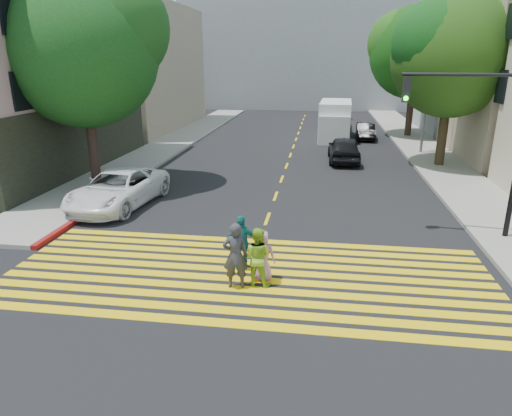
% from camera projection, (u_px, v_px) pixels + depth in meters
% --- Properties ---
extents(ground, '(120.00, 120.00, 0.00)m').
position_uv_depth(ground, '(239.00, 298.00, 11.45)').
color(ground, black).
extents(sidewalk_left, '(3.00, 40.00, 0.15)m').
position_uv_depth(sidewalk_left, '(178.00, 140.00, 33.27)').
color(sidewalk_left, gray).
rests_on(sidewalk_left, ground).
extents(sidewalk_right, '(3.00, 60.00, 0.15)m').
position_uv_depth(sidewalk_right, '(445.00, 170.00, 24.38)').
color(sidewalk_right, gray).
rests_on(sidewalk_right, ground).
extents(curb_red, '(0.20, 8.00, 0.16)m').
position_uv_depth(curb_red, '(94.00, 209.00, 18.00)').
color(curb_red, maroon).
rests_on(curb_red, ground).
extents(crosswalk, '(13.40, 5.30, 0.01)m').
position_uv_depth(crosswalk, '(247.00, 275.00, 12.65)').
color(crosswalk, yellow).
rests_on(crosswalk, ground).
extents(lane_line, '(0.12, 34.40, 0.01)m').
position_uv_depth(lane_line, '(295.00, 143.00, 32.61)').
color(lane_line, yellow).
rests_on(lane_line, ground).
extents(building_left_tan, '(12.00, 16.00, 10.00)m').
position_uv_depth(building_left_tan, '(111.00, 68.00, 38.40)').
color(building_left_tan, tan).
rests_on(building_left_tan, ground).
extents(building_right_grey, '(10.00, 10.00, 10.00)m').
position_uv_depth(building_right_grey, '(492.00, 68.00, 36.07)').
color(building_right_grey, gray).
rests_on(building_right_grey, ground).
extents(backdrop_block, '(30.00, 8.00, 12.00)m').
position_uv_depth(backdrop_block, '(309.00, 56.00, 54.73)').
color(backdrop_block, gray).
rests_on(backdrop_block, ground).
extents(tree_left, '(7.84, 7.54, 9.45)m').
position_uv_depth(tree_left, '(84.00, 43.00, 19.55)').
color(tree_left, '#392820').
rests_on(tree_left, ground).
extents(tree_right_near, '(7.67, 7.45, 9.12)m').
position_uv_depth(tree_right_near, '(455.00, 49.00, 23.43)').
color(tree_right_near, '#483923').
rests_on(tree_right_near, ground).
extents(tree_right_far, '(8.61, 8.28, 9.63)m').
position_uv_depth(tree_right_far, '(418.00, 47.00, 32.99)').
color(tree_right_far, black).
rests_on(tree_right_far, ground).
extents(pedestrian_man, '(0.72, 0.54, 1.79)m').
position_uv_depth(pedestrian_man, '(235.00, 256.00, 11.72)').
color(pedestrian_man, '#363541').
rests_on(pedestrian_man, ground).
extents(pedestrian_woman, '(0.87, 0.73, 1.59)m').
position_uv_depth(pedestrian_woman, '(257.00, 257.00, 11.90)').
color(pedestrian_woman, '#94CA2E').
rests_on(pedestrian_woman, ground).
extents(pedestrian_child, '(0.70, 0.47, 1.41)m').
position_uv_depth(pedestrian_child, '(262.00, 256.00, 12.17)').
color(pedestrian_child, pink).
rests_on(pedestrian_child, ground).
extents(pedestrian_extra, '(1.00, 0.58, 1.61)m').
position_uv_depth(pedestrian_extra, '(242.00, 243.00, 12.77)').
color(pedestrian_extra, '#187277').
rests_on(pedestrian_extra, ground).
extents(white_sedan, '(2.97, 5.47, 1.46)m').
position_uv_depth(white_sedan, '(118.00, 189.00, 18.37)').
color(white_sedan, white).
rests_on(white_sedan, ground).
extents(dark_car_near, '(1.83, 4.38, 1.48)m').
position_uv_depth(dark_car_near, '(344.00, 149.00, 26.38)').
color(dark_car_near, black).
rests_on(dark_car_near, ground).
extents(silver_car, '(2.42, 4.51, 1.24)m').
position_uv_depth(silver_car, '(338.00, 123.00, 38.16)').
color(silver_car, '#8D939E').
rests_on(silver_car, ground).
extents(dark_car_parked, '(1.38, 3.70, 1.21)m').
position_uv_depth(dark_car_parked, '(365.00, 131.00, 33.84)').
color(dark_car_parked, black).
rests_on(dark_car_parked, ground).
extents(white_van, '(2.45, 5.93, 2.75)m').
position_uv_depth(white_van, '(335.00, 122.00, 33.66)').
color(white_van, white).
rests_on(white_van, ground).
extents(traffic_signal, '(3.82, 0.64, 5.62)m').
position_uv_depth(traffic_signal, '(487.00, 128.00, 14.23)').
color(traffic_signal, black).
rests_on(traffic_signal, ground).
extents(street_lamp, '(2.09, 0.52, 9.25)m').
position_uv_depth(street_lamp, '(427.00, 66.00, 26.95)').
color(street_lamp, gray).
rests_on(street_lamp, ground).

